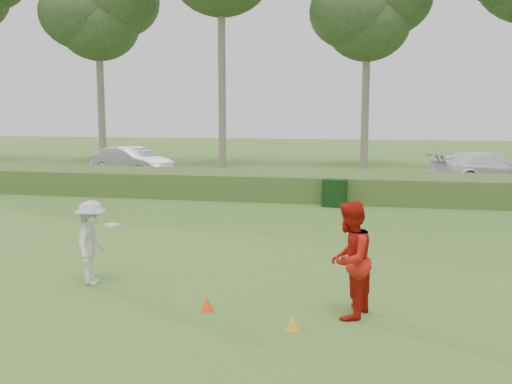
% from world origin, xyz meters
% --- Properties ---
extents(ground, '(120.00, 120.00, 0.00)m').
position_xyz_m(ground, '(0.00, 0.00, 0.00)').
color(ground, '#3F6E24').
rests_on(ground, ground).
extents(reed_strip, '(80.00, 3.00, 0.90)m').
position_xyz_m(reed_strip, '(0.00, 12.00, 0.45)').
color(reed_strip, '#406026').
rests_on(reed_strip, ground).
extents(park_road, '(80.00, 6.00, 0.06)m').
position_xyz_m(park_road, '(0.00, 17.00, 0.03)').
color(park_road, '#2D2D2D').
rests_on(park_road, ground).
extents(tree_2, '(6.50, 6.50, 12.00)m').
position_xyz_m(tree_2, '(-14.00, 24.00, 8.97)').
color(tree_2, gray).
rests_on(tree_2, ground).
extents(tree_4, '(6.24, 6.24, 11.50)m').
position_xyz_m(tree_4, '(2.00, 24.50, 8.59)').
color(tree_4, gray).
rests_on(tree_4, ground).
extents(player_white, '(0.90, 1.08, 1.54)m').
position_xyz_m(player_white, '(-2.33, 0.56, 0.77)').
color(player_white, silver).
rests_on(player_white, ground).
extents(player_red, '(0.90, 1.03, 1.80)m').
position_xyz_m(player_red, '(2.35, -0.22, 0.90)').
color(player_red, red).
rests_on(player_red, ground).
extents(cone_orange, '(0.22, 0.22, 0.24)m').
position_xyz_m(cone_orange, '(0.14, -0.44, 0.12)').
color(cone_orange, '#FF500D').
rests_on(cone_orange, ground).
extents(cone_yellow, '(0.21, 0.21, 0.23)m').
position_xyz_m(cone_yellow, '(1.59, -0.93, 0.11)').
color(cone_yellow, yellow).
rests_on(cone_yellow, ground).
extents(utility_cabinet, '(0.83, 0.63, 0.93)m').
position_xyz_m(utility_cabinet, '(1.37, 10.18, 0.46)').
color(utility_cabinet, black).
rests_on(utility_cabinet, ground).
extents(car_mid, '(4.65, 3.20, 1.45)m').
position_xyz_m(car_mid, '(-8.72, 16.59, 0.79)').
color(car_mid, silver).
rests_on(car_mid, park_road).
extents(car_right, '(5.31, 3.72, 1.43)m').
position_xyz_m(car_right, '(7.35, 16.76, 0.77)').
color(car_right, white).
rests_on(car_right, park_road).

